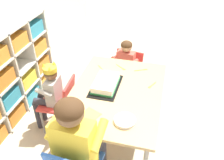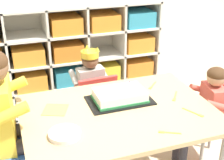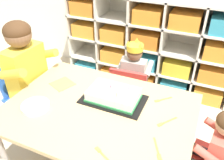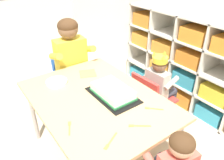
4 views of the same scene
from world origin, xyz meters
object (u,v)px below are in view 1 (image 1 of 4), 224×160
object	(u,v)px
activity_table	(117,95)
fork_beside_plate_stack	(101,68)
guest_at_table_side	(124,65)
fork_at_table_front_edge	(142,70)
classroom_chair_guest_side	(127,70)
birthday_cake_on_tray	(106,84)
fork_by_napkin	(121,67)
fork_near_cake_tray	(152,85)
adult_helper_seated	(78,138)
paper_plate_stack	(125,121)
classroom_chair_blue	(61,101)
child_with_crown	(50,89)

from	to	relation	value
activity_table	fork_beside_plate_stack	bearing A→B (deg)	35.84
guest_at_table_side	fork_at_table_front_edge	distance (m)	0.38
classroom_chair_guest_side	birthday_cake_on_tray	xyz separation A→B (m)	(-0.73, 0.07, 0.29)
classroom_chair_guest_side	fork_by_napkin	bearing A→B (deg)	-81.33
fork_beside_plate_stack	fork_at_table_front_edge	world-z (taller)	same
classroom_chair_guest_side	fork_near_cake_tray	world-z (taller)	fork_near_cake_tray
activity_table	classroom_chair_guest_side	distance (m)	0.81
adult_helper_seated	fork_at_table_front_edge	world-z (taller)	adult_helper_seated
classroom_chair_guest_side	paper_plate_stack	world-z (taller)	paper_plate_stack
classroom_chair_blue	fork_by_napkin	bearing A→B (deg)	123.31
fork_at_table_front_edge	fork_beside_plate_stack	bearing A→B (deg)	-16.30
adult_helper_seated	fork_near_cake_tray	size ratio (longest dim) A/B	9.00
activity_table	guest_at_table_side	distance (m)	0.69
birthday_cake_on_tray	classroom_chair_blue	bearing A→B (deg)	94.90
classroom_chair_blue	child_with_crown	distance (m)	0.18
birthday_cake_on_tray	fork_near_cake_tray	world-z (taller)	birthday_cake_on_tray
classroom_chair_blue	fork_at_table_front_edge	bearing A→B (deg)	114.87
activity_table	fork_beside_plate_stack	size ratio (longest dim) A/B	11.39
child_with_crown	fork_by_napkin	size ratio (longest dim) A/B	6.76
paper_plate_stack	fork_by_napkin	distance (m)	0.81
child_with_crown	fork_beside_plate_stack	size ratio (longest dim) A/B	8.03
activity_table	classroom_chair_guest_side	xyz separation A→B (m)	(0.78, 0.05, -0.21)
classroom_chair_blue	fork_near_cake_tray	world-z (taller)	classroom_chair_blue
adult_helper_seated	paper_plate_stack	distance (m)	0.40
birthday_cake_on_tray	fork_beside_plate_stack	world-z (taller)	birthday_cake_on_tray
child_with_crown	classroom_chair_guest_side	world-z (taller)	child_with_crown
classroom_chair_blue	adult_helper_seated	xyz separation A→B (m)	(-0.64, -0.46, 0.28)
activity_table	classroom_chair_guest_side	world-z (taller)	activity_table
paper_plate_stack	fork_beside_plate_stack	xyz separation A→B (m)	(0.71, 0.40, -0.01)
adult_helper_seated	birthday_cake_on_tray	world-z (taller)	adult_helper_seated
classroom_chair_blue	birthday_cake_on_tray	distance (m)	0.56
fork_beside_plate_stack	fork_near_cake_tray	bearing A→B (deg)	-151.71
birthday_cake_on_tray	adult_helper_seated	bearing A→B (deg)	178.13
classroom_chair_blue	birthday_cake_on_tray	world-z (taller)	birthday_cake_on_tray
adult_helper_seated	paper_plate_stack	size ratio (longest dim) A/B	6.04
birthday_cake_on_tray	activity_table	bearing A→B (deg)	-112.80
child_with_crown	classroom_chair_guest_side	bearing A→B (deg)	136.39
birthday_cake_on_tray	fork_near_cake_tray	distance (m)	0.45
classroom_chair_guest_side	fork_at_table_front_edge	distance (m)	0.50
child_with_crown	fork_at_table_front_edge	distance (m)	0.98
fork_at_table_front_edge	activity_table	bearing A→B (deg)	41.10
birthday_cake_on_tray	fork_beside_plate_stack	distance (m)	0.33
activity_table	fork_by_napkin	xyz separation A→B (m)	(0.42, 0.05, 0.05)
paper_plate_stack	child_with_crown	bearing A→B (deg)	66.70
activity_table	fork_near_cake_tray	world-z (taller)	fork_near_cake_tray
classroom_chair_guest_side	fork_by_napkin	distance (m)	0.45
classroom_chair_blue	fork_near_cake_tray	size ratio (longest dim) A/B	5.46
classroom_chair_blue	paper_plate_stack	size ratio (longest dim) A/B	3.67
paper_plate_stack	classroom_chair_blue	bearing A→B (deg)	63.37
adult_helper_seated	guest_at_table_side	distance (m)	1.33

